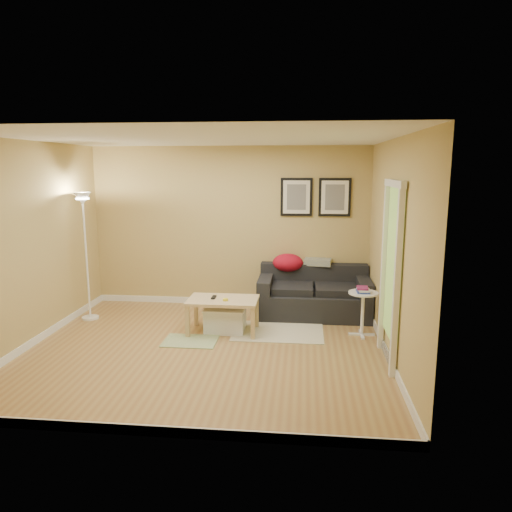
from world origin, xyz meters
name	(u,v)px	position (x,y,z in m)	size (l,w,h in m)	color
floor	(206,349)	(0.00, 0.00, 0.00)	(4.50, 4.50, 0.00)	#A27D45
ceiling	(202,138)	(0.00, 0.00, 2.60)	(4.50, 4.50, 0.00)	white
wall_back	(230,227)	(0.00, 2.00, 1.30)	(4.50, 4.50, 0.00)	tan
wall_front	(152,290)	(0.00, -2.00, 1.30)	(4.50, 4.50, 0.00)	tan
wall_left	(29,245)	(-2.25, 0.00, 1.30)	(4.00, 4.00, 0.00)	tan
wall_right	(393,251)	(2.25, 0.00, 1.30)	(4.00, 4.00, 0.00)	tan
baseboard_back	(230,301)	(0.00, 1.99, 0.05)	(4.50, 0.02, 0.10)	white
baseboard_front	(158,431)	(0.00, -1.99, 0.05)	(4.50, 0.02, 0.10)	white
baseboard_left	(38,339)	(-2.24, 0.00, 0.05)	(0.02, 4.00, 0.10)	white
baseboard_right	(387,352)	(2.24, 0.00, 0.05)	(0.02, 4.00, 0.10)	white
sofa	(314,292)	(1.38, 1.53, 0.38)	(1.70, 0.90, 0.75)	black
red_throw	(288,263)	(0.96, 1.81, 0.77)	(0.48, 0.36, 0.28)	#BB1135
plaid_throw	(318,262)	(1.44, 1.87, 0.78)	(0.42, 0.26, 0.10)	tan
framed_print_left	(296,197)	(1.08, 1.98, 1.80)	(0.50, 0.04, 0.60)	black
framed_print_right	(335,197)	(1.68, 1.98, 1.80)	(0.50, 0.04, 0.60)	black
area_rug	(278,332)	(0.87, 0.70, 0.01)	(1.25, 0.85, 0.01)	beige
green_runner	(190,341)	(-0.26, 0.23, 0.01)	(0.70, 0.50, 0.01)	#668C4C
coffee_table	(223,316)	(0.11, 0.63, 0.24)	(0.96, 0.59, 0.48)	tan
remote_control	(214,297)	(-0.02, 0.67, 0.49)	(0.05, 0.16, 0.02)	black
tape_roll	(225,300)	(0.16, 0.55, 0.50)	(0.07, 0.07, 0.03)	yellow
storage_bin	(225,319)	(0.13, 0.67, 0.17)	(0.57, 0.41, 0.35)	white
side_table	(362,314)	(2.02, 0.70, 0.31)	(0.40, 0.40, 0.61)	white
book_stack	(363,290)	(2.01, 0.70, 0.65)	(0.17, 0.22, 0.07)	navy
floor_lamp	(87,260)	(-2.00, 1.02, 0.91)	(0.25, 0.25, 1.92)	white
doorway	(390,277)	(2.20, -0.15, 1.02)	(0.12, 1.01, 2.13)	white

